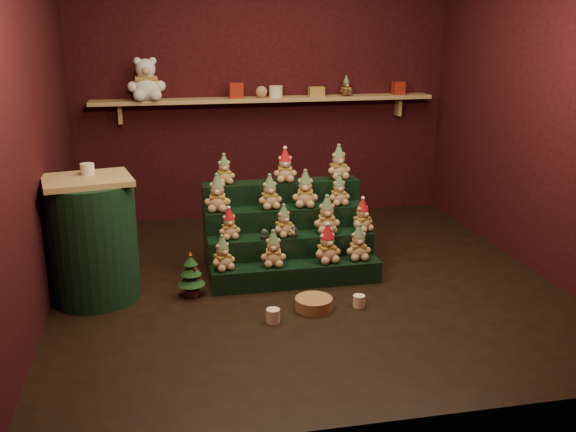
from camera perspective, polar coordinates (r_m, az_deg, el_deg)
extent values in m
plane|color=black|center=(5.37, 1.51, -5.85)|extent=(4.00, 4.00, 0.00)
cube|color=black|center=(7.00, -2.22, 11.31)|extent=(4.00, 0.10, 2.80)
cube|color=black|center=(3.07, 10.31, 3.95)|extent=(4.00, 0.10, 2.80)
cube|color=black|center=(4.96, -22.32, 7.81)|extent=(0.10, 4.00, 2.80)
cube|color=black|center=(5.82, 21.97, 9.00)|extent=(0.10, 4.00, 2.80)
cube|color=tan|center=(6.84, -1.97, 10.33)|extent=(3.60, 0.26, 0.04)
cube|color=tan|center=(6.84, -14.70, 8.79)|extent=(0.04, 0.12, 0.20)
cube|color=tan|center=(7.32, 9.78, 9.58)|extent=(0.04, 0.12, 0.20)
cube|color=black|center=(5.28, 0.76, -5.22)|extent=(1.40, 0.22, 0.18)
cube|color=black|center=(5.45, 0.28, -3.49)|extent=(1.40, 0.22, 0.36)
cube|color=black|center=(5.62, -0.18, -1.87)|extent=(1.40, 0.22, 0.54)
cube|color=black|center=(5.80, -0.60, -0.34)|extent=(1.40, 0.22, 0.72)
cylinder|color=black|center=(5.29, -2.10, -1.93)|extent=(0.06, 0.06, 0.02)
sphere|color=silver|center=(5.27, -2.10, -1.50)|extent=(0.06, 0.06, 0.06)
cylinder|color=black|center=(5.33, 0.49, -1.76)|extent=(0.06, 0.06, 0.03)
sphere|color=silver|center=(5.32, 0.49, -1.31)|extent=(0.07, 0.07, 0.07)
cylinder|color=black|center=(5.40, 3.95, -1.54)|extent=(0.06, 0.06, 0.02)
sphere|color=silver|center=(5.39, 3.96, -1.09)|extent=(0.07, 0.07, 0.07)
cube|color=tan|center=(5.00, -17.45, 3.07)|extent=(0.72, 0.64, 0.04)
cylinder|color=black|center=(5.13, -16.98, -2.19)|extent=(0.67, 0.67, 0.93)
cylinder|color=beige|center=(5.09, -17.41, 4.02)|extent=(0.10, 0.10, 0.08)
cylinder|color=#422117|center=(5.15, -8.53, -6.74)|extent=(0.11, 0.11, 0.05)
cone|color=#133517|center=(5.10, -8.60, -5.44)|extent=(0.22, 0.22, 0.11)
cone|color=#133517|center=(5.08, -8.63, -4.65)|extent=(0.16, 0.16, 0.10)
cone|color=#133517|center=(5.05, -8.67, -3.90)|extent=(0.11, 0.11, 0.08)
cone|color=orange|center=(5.03, -8.69, -3.31)|extent=(0.03, 0.03, 0.03)
cylinder|color=beige|center=(4.67, -1.33, -8.85)|extent=(0.10, 0.10, 0.10)
cylinder|color=beige|center=(4.93, 6.33, -7.53)|extent=(0.09, 0.09, 0.09)
cylinder|color=olive|center=(4.87, 2.30, -7.78)|extent=(0.36, 0.36, 0.09)
cube|color=#A82A19|center=(6.76, -4.65, 11.07)|extent=(0.14, 0.14, 0.16)
cylinder|color=beige|center=(6.83, -1.08, 11.01)|extent=(0.14, 0.14, 0.12)
cube|color=#A82A19|center=(7.19, 9.78, 11.15)|extent=(0.12, 0.12, 0.14)
sphere|color=tan|center=(6.80, -2.37, 10.97)|extent=(0.12, 0.12, 0.12)
cube|color=orange|center=(6.92, 2.55, 10.99)|extent=(0.16, 0.10, 0.10)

